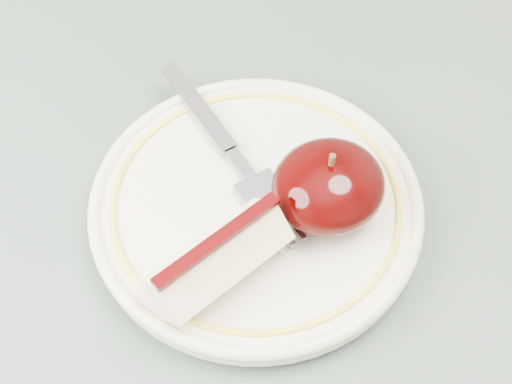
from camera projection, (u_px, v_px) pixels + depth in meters
table at (317, 283)px, 0.53m from camera, size 0.90×0.90×0.75m
plate at (256, 205)px, 0.45m from camera, size 0.21×0.21×0.02m
apple_half at (328, 186)px, 0.43m from camera, size 0.07×0.07×0.05m
apple_wedge at (219, 258)px, 0.40m from camera, size 0.09×0.05×0.04m
fork at (232, 152)px, 0.47m from camera, size 0.03×0.17×0.00m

